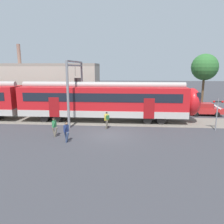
{
  "coord_description": "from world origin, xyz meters",
  "views": [
    {
      "loc": [
        1.65,
        -18.39,
        5.87
      ],
      "look_at": [
        0.06,
        2.32,
        1.6
      ],
      "focal_mm": 35.0,
      "sensor_mm": 36.0,
      "label": 1
    }
  ],
  "objects_px": {
    "commuter_train": "(27,100)",
    "pedestrian_navy": "(66,130)",
    "pedestrian_yellow": "(107,119)",
    "parked_car_red": "(205,109)",
    "crossing_signal": "(217,110)",
    "pedestrian_green": "(54,126)"
  },
  "relations": [
    {
      "from": "commuter_train",
      "to": "pedestrian_yellow",
      "type": "height_order",
      "value": "commuter_train"
    },
    {
      "from": "pedestrian_navy",
      "to": "pedestrian_yellow",
      "type": "xyz_separation_m",
      "value": [
        2.81,
        4.09,
        0.03
      ]
    },
    {
      "from": "commuter_train",
      "to": "pedestrian_navy",
      "type": "bearing_deg",
      "value": -48.21
    },
    {
      "from": "parked_car_red",
      "to": "crossing_signal",
      "type": "relative_size",
      "value": 1.34
    },
    {
      "from": "pedestrian_yellow",
      "to": "crossing_signal",
      "type": "bearing_deg",
      "value": 1.44
    },
    {
      "from": "pedestrian_yellow",
      "to": "parked_car_red",
      "type": "relative_size",
      "value": 0.41
    },
    {
      "from": "pedestrian_yellow",
      "to": "parked_car_red",
      "type": "bearing_deg",
      "value": 31.19
    },
    {
      "from": "pedestrian_navy",
      "to": "crossing_signal",
      "type": "xyz_separation_m",
      "value": [
        13.15,
        4.35,
        1.05
      ]
    },
    {
      "from": "pedestrian_green",
      "to": "parked_car_red",
      "type": "bearing_deg",
      "value": 31.74
    },
    {
      "from": "crossing_signal",
      "to": "parked_car_red",
      "type": "bearing_deg",
      "value": 80.24
    },
    {
      "from": "commuter_train",
      "to": "pedestrian_green",
      "type": "bearing_deg",
      "value": -49.48
    },
    {
      "from": "parked_car_red",
      "to": "crossing_signal",
      "type": "height_order",
      "value": "crossing_signal"
    },
    {
      "from": "parked_car_red",
      "to": "crossing_signal",
      "type": "distance_m",
      "value": 6.91
    },
    {
      "from": "commuter_train",
      "to": "pedestrian_green",
      "type": "relative_size",
      "value": 22.83
    },
    {
      "from": "commuter_train",
      "to": "pedestrian_navy",
      "type": "relative_size",
      "value": 22.83
    },
    {
      "from": "crossing_signal",
      "to": "pedestrian_green",
      "type": "bearing_deg",
      "value": -168.27
    },
    {
      "from": "commuter_train",
      "to": "pedestrian_yellow",
      "type": "relative_size",
      "value": 22.83
    },
    {
      "from": "commuter_train",
      "to": "pedestrian_green",
      "type": "xyz_separation_m",
      "value": [
        5.07,
        -5.93,
        -1.29
      ]
    },
    {
      "from": "crossing_signal",
      "to": "commuter_train",
      "type": "bearing_deg",
      "value": 171.58
    },
    {
      "from": "pedestrian_green",
      "to": "pedestrian_navy",
      "type": "bearing_deg",
      "value": -43.07
    },
    {
      "from": "pedestrian_yellow",
      "to": "parked_car_red",
      "type": "distance_m",
      "value": 13.44
    },
    {
      "from": "pedestrian_green",
      "to": "crossing_signal",
      "type": "bearing_deg",
      "value": 11.73
    }
  ]
}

